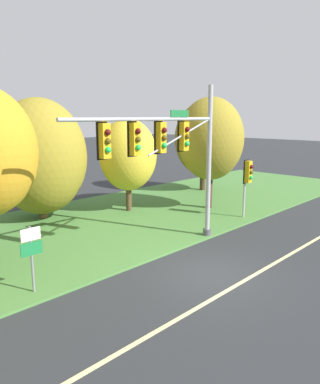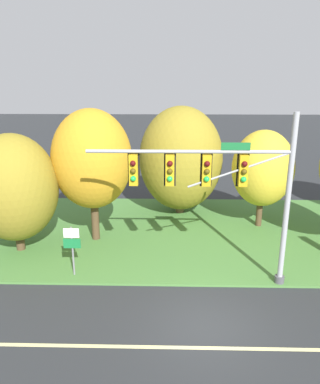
{
  "view_description": "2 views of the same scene",
  "coord_description": "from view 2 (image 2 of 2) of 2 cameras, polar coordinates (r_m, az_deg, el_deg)",
  "views": [
    {
      "loc": [
        -10.74,
        -7.71,
        5.76
      ],
      "look_at": [
        0.98,
        3.66,
        2.45
      ],
      "focal_mm": 35.0,
      "sensor_mm": 36.0,
      "label": 1
    },
    {
      "loc": [
        -1.32,
        -11.29,
        8.33
      ],
      "look_at": [
        -1.7,
        4.2,
        3.61
      ],
      "focal_mm": 35.0,
      "sensor_mm": 36.0,
      "label": 2
    }
  ],
  "objects": [
    {
      "name": "route_sign_post",
      "position": [
        16.53,
        -13.24,
        -7.76
      ],
      "size": [
        0.74,
        0.08,
        2.23
      ],
      "color": "slate",
      "rests_on": "grass_verge"
    },
    {
      "name": "traffic_signal_mast",
      "position": [
        14.7,
        9.19,
        1.64
      ],
      "size": [
        8.06,
        0.49,
        7.06
      ],
      "color": "#9EA0A5",
      "rests_on": "grass_verge"
    },
    {
      "name": "ground_plane",
      "position": [
        14.09,
        6.9,
        -19.42
      ],
      "size": [
        160.0,
        160.0,
        0.0
      ],
      "primitive_type": "plane",
      "color": "#282B2D"
    },
    {
      "name": "tree_behind_signpost",
      "position": [
        23.14,
        3.19,
        5.08
      ],
      "size": [
        5.12,
        5.12,
        6.68
      ],
      "color": "brown",
      "rests_on": "grass_verge"
    },
    {
      "name": "grass_verge",
      "position": [
        21.26,
        4.89,
        -6.02
      ],
      "size": [
        48.0,
        11.5,
        0.1
      ],
      "primitive_type": "cube",
      "color": "#477A38",
      "rests_on": "ground"
    },
    {
      "name": "tree_nearest_road",
      "position": [
        19.18,
        -21.36,
        0.59
      ],
      "size": [
        4.16,
        4.16,
        5.82
      ],
      "color": "#4C3823",
      "rests_on": "grass_verge"
    },
    {
      "name": "tree_left_of_mast",
      "position": [
        19.16,
        -10.33,
        4.9
      ],
      "size": [
        4.03,
        4.03,
        6.85
      ],
      "color": "#4C3823",
      "rests_on": "grass_verge"
    },
    {
      "name": "lane_stripe",
      "position": [
        13.15,
        7.41,
        -22.51
      ],
      "size": [
        36.0,
        0.16,
        0.01
      ],
      "primitive_type": "cube",
      "color": "beige",
      "rests_on": "ground"
    },
    {
      "name": "tree_mid_verge",
      "position": [
        21.65,
        15.39,
        3.46
      ],
      "size": [
        3.43,
        3.43,
        5.55
      ],
      "color": "#4C3823",
      "rests_on": "grass_verge"
    }
  ]
}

